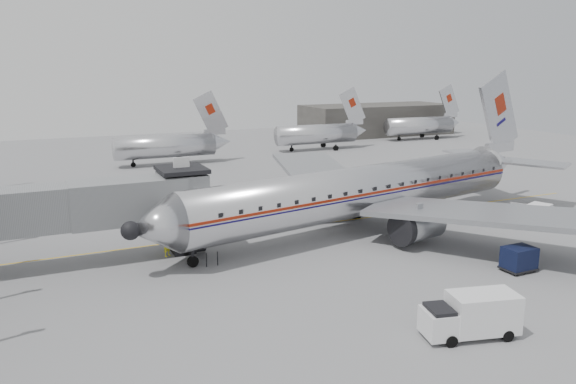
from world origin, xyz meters
name	(u,v)px	position (x,y,z in m)	size (l,w,h in m)	color
ground	(314,249)	(0.00, 0.00, 0.00)	(160.00, 160.00, 0.00)	slate
hangar	(377,120)	(45.00, 60.00, 3.00)	(30.00, 12.00, 6.00)	#373432
apron_line	(313,225)	(3.00, 6.00, 0.01)	(0.15, 60.00, 0.01)	gold
jet_bridge	(74,207)	(-16.66, 3.67, 4.18)	(21.00, 6.20, 7.10)	slate
distant_aircraft_near	(166,145)	(-1.79, 42.00, 2.73)	(16.39, 3.20, 10.26)	silver
distant_aircraft_mid	(317,133)	(24.21, 46.00, 2.73)	(16.39, 3.20, 10.26)	silver
distant_aircraft_far	(420,125)	(48.21, 50.00, 2.73)	(16.39, 3.20, 10.26)	silver
airliner	(369,190)	(6.83, 3.16, 3.37)	(41.92, 38.49, 13.38)	silver
service_van	(471,315)	(0.84, -15.99, 1.21)	(5.21, 2.97, 2.31)	silver
baggage_cart_navy	(519,258)	(10.49, -10.00, 0.90)	(2.18, 1.68, 1.69)	black
baggage_cart_white	(538,214)	(21.06, -2.12, 0.95)	(2.73, 2.41, 1.78)	white
ramp_worker	(167,243)	(-10.55, 3.00, 0.97)	(0.71, 0.46, 1.94)	yellow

